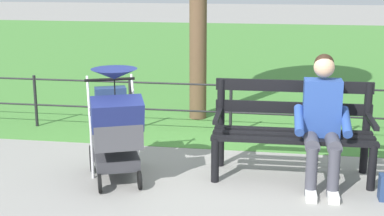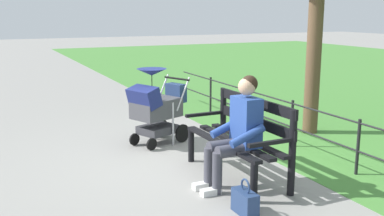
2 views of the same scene
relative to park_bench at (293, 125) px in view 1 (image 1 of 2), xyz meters
name	(u,v)px [view 1 (image 1 of 2)]	position (x,y,z in m)	size (l,w,h in m)	color
ground_plane	(217,174)	(0.75, 0.12, -0.53)	(60.00, 60.00, 0.00)	gray
grass_lawn	(258,53)	(0.75, -8.68, -0.52)	(40.00, 16.00, 0.01)	#478438
park_bench	(293,125)	(0.00, 0.00, 0.00)	(1.61, 0.63, 0.96)	black
person_on_bench	(322,118)	(-0.27, 0.22, 0.15)	(0.54, 0.74, 1.28)	#42424C
stroller	(115,124)	(1.72, 0.46, 0.07)	(0.79, 1.00, 1.15)	black
park_fence	(253,104)	(0.47, -1.30, -0.10)	(7.89, 0.04, 0.70)	black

